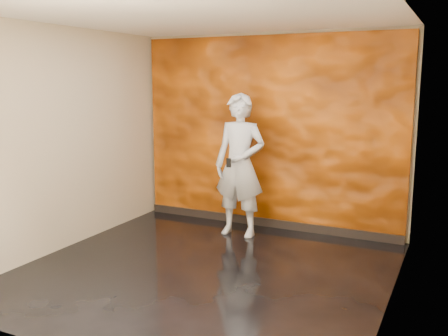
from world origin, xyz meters
TOP-DOWN VIEW (x-y plane):
  - room at (0.00, 0.00)m, footprint 4.02×4.02m
  - feature_wall at (0.00, 1.96)m, footprint 3.90×0.06m
  - baseboard at (0.00, 1.92)m, footprint 3.90×0.04m
  - man at (-0.19, 1.40)m, footprint 0.72×0.47m
  - phone at (-0.21, 1.08)m, footprint 0.07×0.02m

SIDE VIEW (x-z plane):
  - baseboard at x=0.00m, z-range 0.00..0.12m
  - man at x=-0.19m, z-range 0.00..1.96m
  - phone at x=-0.21m, z-range 1.00..1.13m
  - feature_wall at x=0.00m, z-range 0.00..2.75m
  - room at x=0.00m, z-range -0.01..2.81m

